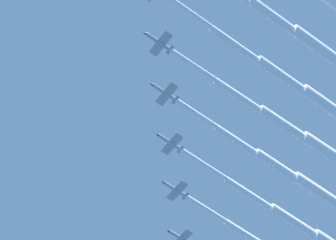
# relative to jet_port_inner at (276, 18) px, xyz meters

# --- Properties ---
(jet_port_inner) EXTENTS (39.21, 65.15, 3.75)m
(jet_port_inner) POSITION_rel_jet_port_inner_xyz_m (0.00, 0.00, 0.00)
(jet_port_inner) COLOR #9EA3AD
(jet_starboard_inner) EXTENTS (41.57, 69.05, 3.77)m
(jet_starboard_inner) POSITION_rel_jet_port_inner_xyz_m (17.92, -5.93, 0.18)
(jet_starboard_inner) COLOR #9EA3AD
(jet_port_mid) EXTENTS (40.39, 68.54, 3.82)m
(jet_port_mid) POSITION_rel_jet_port_inner_xyz_m (33.51, -8.97, 0.40)
(jet_port_mid) COLOR #9EA3AD
(jet_starboard_mid) EXTENTS (38.71, 64.33, 3.76)m
(jet_starboard_mid) POSITION_rel_jet_port_inner_xyz_m (48.85, -9.63, 2.02)
(jet_starboard_mid) COLOR #9EA3AD
(jet_port_outer) EXTENTS (44.42, 73.69, 3.83)m
(jet_port_outer) POSITION_rel_jet_port_inner_xyz_m (68.93, -19.10, 1.67)
(jet_port_outer) COLOR #9EA3AD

